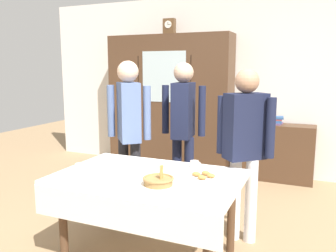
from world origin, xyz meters
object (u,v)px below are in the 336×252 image
dining_table (147,188)px  bookshelf_low (276,152)px  tea_cup_mid_right (92,178)px  spoon_center (83,177)px  book_stack (278,120)px  mantel_clock (169,27)px  person_near_right_end (245,139)px  person_beside_shelf (183,121)px  person_behind_table_right (129,123)px  tea_cup_near_right (195,165)px  wall_cabinet (170,103)px  tea_cup_front_edge (80,168)px  spoon_far_right (172,168)px  bread_basket (158,180)px  pastry_plate (203,177)px

dining_table → bookshelf_low: bearing=74.2°
tea_cup_mid_right → bookshelf_low: bearing=69.9°
dining_table → spoon_center: bearing=-153.2°
bookshelf_low → book_stack: size_ratio=4.59×
mantel_clock → person_near_right_end: (1.57, -1.94, -1.26)m
bookshelf_low → book_stack: (0.00, 0.00, 0.46)m
tea_cup_mid_right → person_beside_shelf: person_beside_shelf is taller
dining_table → person_behind_table_right: 1.04m
mantel_clock → tea_cup_near_right: mantel_clock is taller
wall_cabinet → tea_cup_front_edge: bearing=-83.7°
spoon_far_right → person_near_right_end: 0.71m
dining_table → spoon_far_right: size_ratio=12.78×
tea_cup_mid_right → bread_basket: (0.50, 0.14, 0.01)m
spoon_center → person_behind_table_right: (-0.13, 0.99, 0.29)m
bookshelf_low → person_beside_shelf: 1.80m
person_beside_shelf → wall_cabinet: bearing=118.6°
spoon_far_right → tea_cup_near_right: bearing=26.2°
tea_cup_front_edge → spoon_center: bearing=-45.9°
dining_table → bread_basket: bread_basket is taller
person_behind_table_right → person_near_right_end: size_ratio=1.05×
tea_cup_mid_right → person_beside_shelf: bearing=82.7°
tea_cup_mid_right → tea_cup_near_right: (0.61, 0.68, 0.00)m
bookshelf_low → person_behind_table_right: person_behind_table_right is taller
tea_cup_mid_right → tea_cup_near_right: bearing=48.3°
book_stack → spoon_center: (-1.21, -2.87, -0.14)m
bookshelf_low → bread_basket: 2.88m
person_beside_shelf → dining_table: bearing=-83.4°
wall_cabinet → pastry_plate: size_ratio=7.52×
mantel_clock → pastry_plate: 3.18m
dining_table → tea_cup_front_edge: bearing=-171.3°
pastry_plate → dining_table: bearing=-165.3°
person_behind_table_right → person_near_right_end: (1.26, -0.11, -0.06)m
tea_cup_front_edge → tea_cup_near_right: bearing=28.2°
bookshelf_low → tea_cup_mid_right: bearing=-110.1°
tea_cup_near_right → person_behind_table_right: size_ratio=0.08×
bread_basket → person_behind_table_right: (-0.77, 0.91, 0.26)m
pastry_plate → wall_cabinet: bearing=118.5°
tea_cup_mid_right → spoon_center: (-0.13, 0.07, -0.02)m
mantel_clock → dining_table: bearing=-70.7°
wall_cabinet → person_behind_table_right: (0.31, -1.83, -0.03)m
mantel_clock → spoon_far_right: size_ratio=2.02×
spoon_center → person_near_right_end: person_near_right_end is taller
bookshelf_low → tea_cup_near_right: (-0.47, -2.26, 0.35)m
person_near_right_end → tea_cup_front_edge: bearing=-149.8°
mantel_clock → person_behind_table_right: bearing=-80.4°
wall_cabinet → book_stack: size_ratio=9.34×
person_behind_table_right → tea_cup_near_right: bearing=-23.0°
dining_table → bread_basket: (0.18, -0.16, 0.14)m
wall_cabinet → tea_cup_front_edge: 2.71m
person_behind_table_right → bread_basket: bearing=-49.9°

